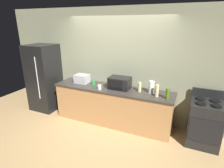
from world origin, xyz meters
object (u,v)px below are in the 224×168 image
object	(u,v)px
mug_green	(93,83)
refrigerator	(44,78)
stove_range	(204,123)
bottle_vinegar	(140,87)
microwave	(120,83)
bottle_hand_soap	(157,91)
mug_white	(100,87)
bottle_olive_oil	(168,94)
paper_towel_roll	(151,87)
toaster_oven	(82,79)

from	to	relation	value
mug_green	refrigerator	bearing A→B (deg)	-178.00
stove_range	bottle_vinegar	distance (m)	1.46
refrigerator	microwave	bearing A→B (deg)	1.24
refrigerator	bottle_hand_soap	xyz separation A→B (m)	(3.10, -0.10, 0.13)
stove_range	mug_white	bearing A→B (deg)	-175.16
bottle_olive_oil	bottle_vinegar	bearing A→B (deg)	164.11
refrigerator	microwave	world-z (taller)	refrigerator
paper_towel_roll	stove_range	bearing A→B (deg)	-2.62
stove_range	bottle_hand_soap	size ratio (longest dim) A/B	4.18
refrigerator	mug_green	distance (m)	1.52
stove_range	bottle_olive_oil	xyz separation A→B (m)	(-0.74, -0.14, 0.55)
refrigerator	mug_green	world-z (taller)	refrigerator
toaster_oven	bottle_hand_soap	world-z (taller)	bottle_hand_soap
stove_range	microwave	bearing A→B (deg)	178.50
microwave	bottle_olive_oil	bearing A→B (deg)	-9.63
mug_green	mug_white	xyz separation A→B (m)	(0.30, -0.24, 0.01)
mug_green	bottle_olive_oil	bearing A→B (deg)	-6.08
bottle_olive_oil	mug_green	bearing A→B (deg)	173.92
stove_range	mug_green	world-z (taller)	stove_range
bottle_vinegar	bottle_olive_oil	xyz separation A→B (m)	(0.62, -0.18, 0.01)
stove_range	microwave	distance (m)	1.92
bottle_hand_soap	bottle_olive_oil	world-z (taller)	bottle_hand_soap
refrigerator	bottle_vinegar	xyz separation A→B (m)	(2.70, 0.04, 0.11)
paper_towel_roll	mug_green	bearing A→B (deg)	179.89
stove_range	bottle_olive_oil	size ratio (longest dim) A/B	4.74
mug_green	microwave	bearing A→B (deg)	-0.41
bottle_olive_oil	mug_white	bearing A→B (deg)	-178.03
toaster_oven	paper_towel_roll	distance (m)	1.76
toaster_oven	bottle_hand_soap	xyz separation A→B (m)	(1.90, -0.16, 0.02)
mug_green	paper_towel_roll	bearing A→B (deg)	-0.11
microwave	bottle_vinegar	size ratio (longest dim) A/B	2.24
toaster_oven	bottle_hand_soap	distance (m)	1.91
refrigerator	mug_green	xyz separation A→B (m)	(1.52, 0.05, 0.04)
bottle_hand_soap	mug_green	world-z (taller)	bottle_hand_soap
paper_towel_roll	bottle_olive_oil	distance (m)	0.41
microwave	bottle_vinegar	world-z (taller)	microwave
bottle_olive_oil	mug_white	world-z (taller)	bottle_olive_oil
stove_range	bottle_olive_oil	bearing A→B (deg)	-169.46
toaster_oven	microwave	bearing A→B (deg)	-0.68
toaster_oven	mug_green	xyz separation A→B (m)	(0.33, -0.01, -0.06)
paper_towel_roll	bottle_hand_soap	size ratio (longest dim) A/B	1.05
stove_range	bottle_vinegar	world-z (taller)	bottle_vinegar
microwave	mug_white	xyz separation A→B (m)	(-0.40, -0.24, -0.08)
microwave	toaster_oven	xyz separation A→B (m)	(-1.03, 0.01, -0.03)
stove_range	paper_towel_roll	bearing A→B (deg)	177.38
mug_green	mug_white	distance (m)	0.38
stove_range	bottle_vinegar	bearing A→B (deg)	178.38
paper_towel_roll	bottle_vinegar	distance (m)	0.26
toaster_oven	paper_towel_roll	size ratio (longest dim) A/B	1.26
mug_green	bottle_hand_soap	bearing A→B (deg)	-5.44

